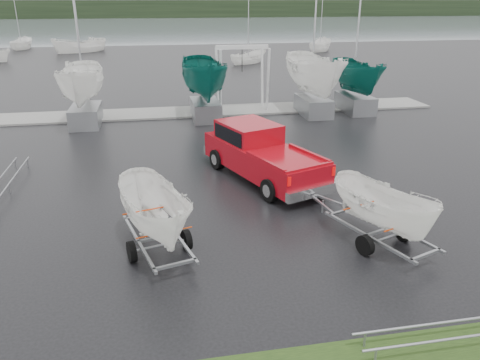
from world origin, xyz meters
TOP-DOWN VIEW (x-y plane):
  - ground_plane at (0.00, 0.00)m, footprint 120.00×120.00m
  - lake at (0.00, 100.00)m, footprint 300.00×300.00m
  - dock at (0.00, 13.00)m, footprint 30.00×3.00m
  - treeline at (0.00, 170.00)m, footprint 300.00×8.00m
  - far_hill at (0.00, 178.00)m, footprint 300.00×6.00m
  - pickup_truck at (0.83, 1.02)m, footprint 4.15×6.64m
  - trailer_hitched at (3.10, -5.25)m, footprint 2.34×3.79m
  - trailer_parked at (-3.36, -4.45)m, footprint 2.07×3.78m
  - boat_hoist at (2.45, 13.00)m, footprint 3.30×2.18m
  - keelboat_0 at (-7.07, 11.00)m, footprint 2.39×3.20m
  - keelboat_1 at (-0.14, 11.20)m, footprint 2.55×3.20m
  - keelboat_2 at (6.59, 11.00)m, footprint 2.69×3.20m
  - keelboat_3 at (9.50, 11.30)m, footprint 2.21×3.20m
  - mast_rack_0 at (-9.00, 1.00)m, footprint 0.56×6.50m
  - moored_boat_1 at (-12.40, 51.57)m, footprint 4.24×4.22m
  - moored_boat_2 at (7.61, 36.21)m, footprint 3.08×3.08m
  - moored_boat_3 at (20.03, 47.33)m, footprint 3.48×3.50m
  - moored_boat_4 at (-21.30, 57.61)m, footprint 2.50×2.56m

SIDE VIEW (x-z plane):
  - lake at x=0.00m, z-range -0.01..-0.01m
  - ground_plane at x=0.00m, z-range 0.00..0.00m
  - moored_boat_1 at x=-12.40m, z-range -5.99..5.99m
  - moored_boat_3 at x=20.03m, z-range -5.65..5.66m
  - moored_boat_4 at x=-21.30m, z-range -5.59..5.60m
  - moored_boat_2 at x=7.61m, z-range -5.43..5.44m
  - dock at x=0.00m, z-range -0.01..0.11m
  - mast_rack_0 at x=-9.00m, z-range 0.32..0.38m
  - pickup_truck at x=0.83m, z-range 0.05..2.14m
  - trailer_hitched at x=3.10m, z-range 0.20..4.45m
  - trailer_parked at x=-3.36m, z-range 0.21..4.91m
  - boat_hoist at x=2.45m, z-range 0.61..4.73m
  - treeline at x=0.00m, z-range 0.00..6.00m
  - keelboat_3 at x=9.50m, z-range -1.71..8.66m
  - keelboat_0 at x=-7.07m, z-range -1.48..9.08m
  - keelboat_1 at x=-0.14m, z-range 0.11..7.99m
  - keelboat_2 at x=6.59m, z-range -1.15..9.71m
  - far_hill at x=0.00m, z-range 0.00..10.00m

